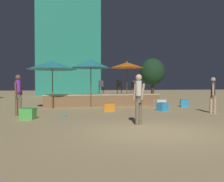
% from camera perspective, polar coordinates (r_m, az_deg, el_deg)
% --- Properties ---
extents(ground_plane, '(120.00, 120.00, 0.00)m').
position_cam_1_polar(ground_plane, '(7.42, 9.64, -9.19)').
color(ground_plane, tan).
extents(wooden_deck, '(7.45, 2.96, 0.78)m').
position_cam_1_polar(wooden_deck, '(17.02, -2.77, -2.03)').
color(wooden_deck, olive).
rests_on(wooden_deck, ground).
extents(patio_umbrella_0, '(2.34, 2.34, 2.99)m').
position_cam_1_polar(patio_umbrella_0, '(15.39, -4.86, 6.19)').
color(patio_umbrella_0, brown).
rests_on(patio_umbrella_0, ground).
extents(patio_umbrella_1, '(2.14, 2.14, 2.90)m').
position_cam_1_polar(patio_umbrella_1, '(16.01, 3.44, 5.92)').
color(patio_umbrella_1, brown).
rests_on(patio_umbrella_1, ground).
extents(patio_umbrella_2, '(2.87, 2.87, 2.82)m').
position_cam_1_polar(patio_umbrella_2, '(14.88, -13.48, 5.74)').
color(patio_umbrella_2, brown).
rests_on(patio_umbrella_2, ground).
extents(cube_seat_0, '(0.66, 0.66, 0.44)m').
position_cam_1_polar(cube_seat_0, '(10.45, -18.64, -4.95)').
color(cube_seat_0, '#4CC651').
rests_on(cube_seat_0, ground).
extents(cube_seat_1, '(0.58, 0.58, 0.43)m').
position_cam_1_polar(cube_seat_1, '(13.49, 11.45, -3.54)').
color(cube_seat_1, '#2D9EDB').
rests_on(cube_seat_1, ground).
extents(cube_seat_2, '(0.64, 0.64, 0.43)m').
position_cam_1_polar(cube_seat_2, '(12.91, -0.59, -3.74)').
color(cube_seat_2, orange).
rests_on(cube_seat_2, ground).
extents(cube_seat_3, '(0.61, 0.61, 0.46)m').
position_cam_1_polar(cube_seat_3, '(16.25, 16.17, -2.69)').
color(cube_seat_3, '#2D9EDB').
rests_on(cube_seat_3, ground).
extents(cube_seat_4, '(0.62, 0.62, 0.48)m').
position_cam_1_polar(cube_seat_4, '(15.59, 10.80, -2.78)').
color(cube_seat_4, white).
rests_on(cube_seat_4, ground).
extents(person_0, '(0.34, 0.46, 1.73)m').
position_cam_1_polar(person_0, '(8.57, 6.13, -1.45)').
color(person_0, '#72664C').
rests_on(person_0, ground).
extents(person_1, '(0.37, 0.46, 1.74)m').
position_cam_1_polar(person_1, '(13.03, 22.09, -0.54)').
color(person_1, tan).
rests_on(person_1, ground).
extents(person_2, '(0.32, 0.50, 1.82)m').
position_cam_1_polar(person_2, '(11.78, -20.64, -0.43)').
color(person_2, brown).
rests_on(person_2, ground).
extents(bistro_chair_0, '(0.40, 0.41, 0.90)m').
position_cam_1_polar(bistro_chair_0, '(17.92, 4.87, 1.25)').
color(bistro_chair_0, '#47474C').
rests_on(bistro_chair_0, wooden_deck).
extents(bistro_chair_1, '(0.40, 0.40, 0.90)m').
position_cam_1_polar(bistro_chair_1, '(17.71, -2.50, 1.25)').
color(bistro_chair_1, '#47474C').
rests_on(bistro_chair_1, wooden_deck).
extents(bistro_chair_2, '(0.44, 0.44, 0.90)m').
position_cam_1_polar(bistro_chair_2, '(17.12, 1.67, 1.25)').
color(bistro_chair_2, '#47474C').
rests_on(bistro_chair_2, wooden_deck).
extents(frisbee_disc, '(0.27, 0.27, 0.03)m').
position_cam_1_polar(frisbee_disc, '(10.93, -10.94, -5.71)').
color(frisbee_disc, '#33B2D8').
rests_on(frisbee_disc, ground).
extents(background_tree_1, '(2.43, 2.43, 4.03)m').
position_cam_1_polar(background_tree_1, '(25.13, 9.23, 4.33)').
color(background_tree_1, '#3D2B1C').
rests_on(background_tree_1, ground).
extents(distant_building, '(8.73, 4.05, 15.55)m').
position_cam_1_polar(distant_building, '(36.51, -10.06, 11.44)').
color(distant_building, teal).
rests_on(distant_building, ground).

